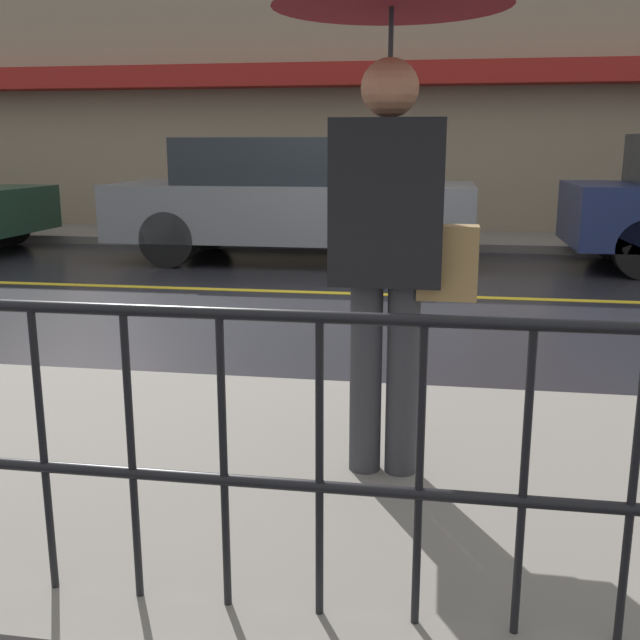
# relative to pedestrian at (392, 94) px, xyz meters

# --- Properties ---
(ground_plane) EXTENTS (80.00, 80.00, 0.00)m
(ground_plane) POSITION_rel_pedestrian_xyz_m (-0.54, 4.52, -1.69)
(ground_plane) COLOR black
(sidewalk_near) EXTENTS (28.00, 2.52, 0.12)m
(sidewalk_near) POSITION_rel_pedestrian_xyz_m (-0.54, -0.05, -1.63)
(sidewalk_near) COLOR slate
(sidewalk_near) RESTS_ON ground_plane
(sidewalk_far) EXTENTS (28.00, 1.82, 0.12)m
(sidewalk_far) POSITION_rel_pedestrian_xyz_m (-0.54, 8.74, -1.63)
(sidewalk_far) COLOR slate
(sidewalk_far) RESTS_ON ground_plane
(lane_marking) EXTENTS (25.20, 0.12, 0.01)m
(lane_marking) POSITION_rel_pedestrian_xyz_m (-0.54, 4.52, -1.68)
(lane_marking) COLOR gold
(lane_marking) RESTS_ON ground_plane
(building_storefront) EXTENTS (28.00, 0.85, 5.16)m
(building_storefront) POSITION_rel_pedestrian_xyz_m (-0.54, 9.77, 0.89)
(building_storefront) COLOR gray
(building_storefront) RESTS_ON ground_plane
(railing_foreground) EXTENTS (12.00, 0.04, 0.93)m
(railing_foreground) POSITION_rel_pedestrian_xyz_m (-0.54, -1.06, -0.99)
(railing_foreground) COLOR black
(railing_foreground) RESTS_ON sidewalk_near
(pedestrian) EXTENTS (0.92, 0.92, 2.09)m
(pedestrian) POSITION_rel_pedestrian_xyz_m (0.00, 0.00, 0.00)
(pedestrian) COLOR #333338
(pedestrian) RESTS_ON sidewalk_near
(car_grey) EXTENTS (4.65, 1.91, 1.59)m
(car_grey) POSITION_rel_pedestrian_xyz_m (-1.78, 6.73, -0.87)
(car_grey) COLOR slate
(car_grey) RESTS_ON ground_plane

